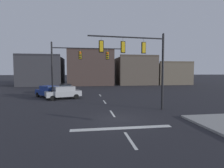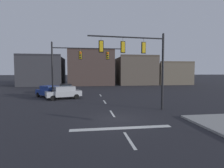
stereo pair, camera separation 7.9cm
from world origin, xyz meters
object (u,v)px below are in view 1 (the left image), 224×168
(car_lot_middle, at_px, (65,89))
(car_lot_farside, at_px, (64,92))
(car_lot_nearside, at_px, (49,91))
(signal_mast_far_side, at_px, (74,61))
(signal_mast_near_side, at_px, (140,56))

(car_lot_middle, bearing_deg, car_lot_farside, -86.62)
(car_lot_nearside, height_order, car_lot_middle, same)
(car_lot_nearside, height_order, car_lot_farside, same)
(signal_mast_far_side, height_order, car_lot_farside, signal_mast_far_side)
(car_lot_nearside, xyz_separation_m, car_lot_middle, (1.88, 3.30, 0.00))
(signal_mast_far_side, xyz_separation_m, car_lot_middle, (-1.67, 5.89, -3.98))
(signal_mast_near_side, distance_m, car_lot_farside, 11.99)
(signal_mast_far_side, bearing_deg, car_lot_nearside, 143.94)
(car_lot_nearside, distance_m, car_lot_farside, 2.70)
(car_lot_nearside, relative_size, car_lot_farside, 0.96)
(signal_mast_far_side, height_order, car_lot_middle, signal_mast_far_side)
(signal_mast_near_side, distance_m, car_lot_middle, 15.95)
(signal_mast_near_side, height_order, car_lot_nearside, signal_mast_near_side)
(signal_mast_near_side, xyz_separation_m, car_lot_middle, (-7.92, 13.24, -4.04))
(car_lot_nearside, bearing_deg, signal_mast_far_side, -36.06)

